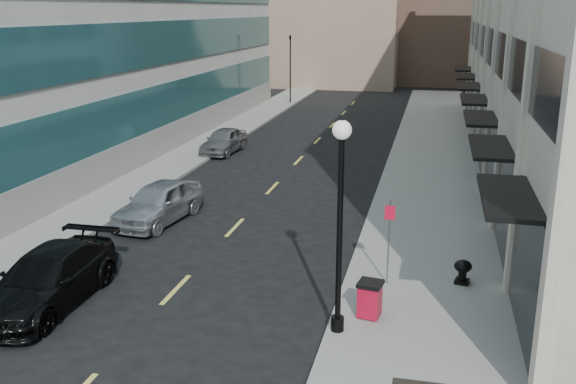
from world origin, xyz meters
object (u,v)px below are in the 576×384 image
at_px(traffic_signal, 290,40).
at_px(car_grey_sedan, 224,141).
at_px(trash_bin, 370,298).
at_px(sign_post, 389,231).
at_px(car_silver_sedan, 159,202).
at_px(lamppost, 340,209).
at_px(car_black_pickup, 48,279).
at_px(urn_planter, 463,269).

height_order(traffic_signal, car_grey_sedan, traffic_signal).
bearing_deg(car_grey_sedan, trash_bin, -57.54).
relative_size(car_grey_sedan, sign_post, 1.62).
bearing_deg(traffic_signal, car_silver_sedan, -86.13).
bearing_deg(trash_bin, lamppost, -118.20).
xyz_separation_m(trash_bin, lamppost, (-0.74, -0.96, 2.81)).
distance_m(car_black_pickup, car_grey_sedan, 20.84).
bearing_deg(urn_planter, car_grey_sedan, 128.48).
bearing_deg(sign_post, lamppost, -102.52).
xyz_separation_m(car_silver_sedan, sign_post, (9.53, -4.41, 1.04)).
relative_size(car_silver_sedan, sign_post, 1.79).
bearing_deg(traffic_signal, urn_planter, -69.57).
xyz_separation_m(car_black_pickup, car_silver_sedan, (0.00, 7.77, 0.03)).
relative_size(traffic_signal, sign_post, 2.58).
xyz_separation_m(car_black_pickup, urn_planter, (11.80, 3.92, -0.19)).
relative_size(car_silver_sedan, urn_planter, 6.40).
bearing_deg(urn_planter, traffic_signal, 110.43).
bearing_deg(traffic_signal, car_black_pickup, -86.85).
relative_size(car_grey_sedan, trash_bin, 4.17).
height_order(traffic_signal, car_silver_sedan, traffic_signal).
bearing_deg(trash_bin, traffic_signal, 115.17).
bearing_deg(sign_post, trash_bin, -92.35).
distance_m(trash_bin, urn_planter, 3.88).
bearing_deg(traffic_signal, car_grey_sedan, -88.09).
xyz_separation_m(traffic_signal, sign_post, (11.83, -38.41, -3.85)).
distance_m(car_grey_sedan, urn_planter, 21.54).
relative_size(traffic_signal, trash_bin, 6.67).
bearing_deg(car_black_pickup, urn_planter, 18.21).
distance_m(traffic_signal, lamppost, 43.17).
height_order(trash_bin, lamppost, lamppost).
bearing_deg(car_black_pickup, car_silver_sedan, 89.85).
bearing_deg(sign_post, urn_planter, 18.44).
distance_m(car_grey_sedan, trash_bin, 22.55).
height_order(car_grey_sedan, sign_post, sign_post).
xyz_separation_m(car_black_pickup, trash_bin, (9.24, 1.00, -0.08)).
bearing_deg(lamppost, sign_post, 72.73).
xyz_separation_m(traffic_signal, car_grey_sedan, (0.70, -21.00, -4.97)).
distance_m(car_black_pickup, sign_post, 10.17).
relative_size(car_black_pickup, lamppost, 0.96).
relative_size(car_black_pickup, urn_planter, 7.27).
relative_size(trash_bin, urn_planter, 1.38).
relative_size(car_black_pickup, sign_post, 2.03).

